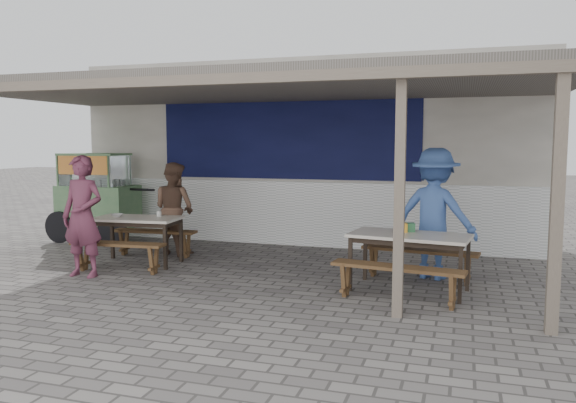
{
  "coord_description": "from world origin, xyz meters",
  "views": [
    {
      "loc": [
        3.02,
        -7.05,
        1.92
      ],
      "look_at": [
        0.51,
        0.9,
        1.05
      ],
      "focal_mm": 35.0,
      "sensor_mm": 36.0,
      "label": 1
    }
  ],
  "objects_px": {
    "bench_right_street": "(397,275)",
    "tissue_box": "(402,228)",
    "table_left": "(137,222)",
    "condiment_jar": "(159,214)",
    "bench_right_wall": "(419,257)",
    "vendor_cart": "(97,194)",
    "table_right": "(409,240)",
    "patron_right_table": "(435,214)",
    "condiment_bowl": "(117,215)",
    "donation_box": "(408,227)",
    "bench_left_street": "(118,250)",
    "patron_street_side": "(83,216)",
    "bench_left_wall": "(155,237)",
    "patron_wall_side": "(174,209)"
  },
  "relations": [
    {
      "from": "bench_right_street",
      "to": "tissue_box",
      "type": "height_order",
      "value": "tissue_box"
    },
    {
      "from": "table_left",
      "to": "condiment_jar",
      "type": "bearing_deg",
      "value": 28.95
    },
    {
      "from": "bench_right_wall",
      "to": "vendor_cart",
      "type": "bearing_deg",
      "value": 175.82
    },
    {
      "from": "table_right",
      "to": "patron_right_table",
      "type": "distance_m",
      "value": 0.9
    },
    {
      "from": "bench_right_wall",
      "to": "condiment_bowl",
      "type": "distance_m",
      "value": 4.74
    },
    {
      "from": "vendor_cart",
      "to": "donation_box",
      "type": "relative_size",
      "value": 12.5
    },
    {
      "from": "bench_right_wall",
      "to": "vendor_cart",
      "type": "xyz_separation_m",
      "value": [
        -6.26,
        1.35,
        0.59
      ]
    },
    {
      "from": "bench_left_street",
      "to": "patron_right_table",
      "type": "height_order",
      "value": "patron_right_table"
    },
    {
      "from": "table_right",
      "to": "bench_right_street",
      "type": "relative_size",
      "value": 0.98
    },
    {
      "from": "condiment_bowl",
      "to": "patron_street_side",
      "type": "bearing_deg",
      "value": -85.69
    },
    {
      "from": "patron_street_side",
      "to": "condiment_bowl",
      "type": "height_order",
      "value": "patron_street_side"
    },
    {
      "from": "donation_box",
      "to": "bench_right_wall",
      "type": "bearing_deg",
      "value": 72.59
    },
    {
      "from": "bench_left_street",
      "to": "bench_right_street",
      "type": "xyz_separation_m",
      "value": [
        4.15,
        -0.36,
        0.01
      ]
    },
    {
      "from": "table_left",
      "to": "bench_left_street",
      "type": "bearing_deg",
      "value": -90.0
    },
    {
      "from": "patron_street_side",
      "to": "bench_left_wall",
      "type": "bearing_deg",
      "value": 81.58
    },
    {
      "from": "bench_left_street",
      "to": "patron_wall_side",
      "type": "distance_m",
      "value": 1.56
    },
    {
      "from": "bench_right_wall",
      "to": "condiment_bowl",
      "type": "relative_size",
      "value": 9.29
    },
    {
      "from": "tissue_box",
      "to": "condiment_bowl",
      "type": "bearing_deg",
      "value": 177.22
    },
    {
      "from": "patron_right_table",
      "to": "donation_box",
      "type": "xyz_separation_m",
      "value": [
        -0.31,
        -0.63,
        -0.12
      ]
    },
    {
      "from": "patron_street_side",
      "to": "tissue_box",
      "type": "xyz_separation_m",
      "value": [
        4.45,
        0.72,
        -0.07
      ]
    },
    {
      "from": "vendor_cart",
      "to": "patron_right_table",
      "type": "distance_m",
      "value": 6.54
    },
    {
      "from": "table_left",
      "to": "condiment_jar",
      "type": "relative_size",
      "value": 16.28
    },
    {
      "from": "bench_left_street",
      "to": "bench_right_wall",
      "type": "distance_m",
      "value": 4.39
    },
    {
      "from": "donation_box",
      "to": "condiment_bowl",
      "type": "height_order",
      "value": "donation_box"
    },
    {
      "from": "tissue_box",
      "to": "condiment_jar",
      "type": "bearing_deg",
      "value": 173.68
    },
    {
      "from": "table_right",
      "to": "tissue_box",
      "type": "height_order",
      "value": "tissue_box"
    },
    {
      "from": "bench_right_street",
      "to": "tissue_box",
      "type": "distance_m",
      "value": 0.87
    },
    {
      "from": "vendor_cart",
      "to": "patron_wall_side",
      "type": "height_order",
      "value": "vendor_cart"
    },
    {
      "from": "bench_left_wall",
      "to": "bench_right_street",
      "type": "bearing_deg",
      "value": -25.53
    },
    {
      "from": "patron_wall_side",
      "to": "tissue_box",
      "type": "distance_m",
      "value": 4.15
    },
    {
      "from": "patron_wall_side",
      "to": "table_right",
      "type": "bearing_deg",
      "value": 179.93
    },
    {
      "from": "condiment_jar",
      "to": "bench_left_wall",
      "type": "bearing_deg",
      "value": 128.78
    },
    {
      "from": "bench_left_wall",
      "to": "patron_wall_side",
      "type": "relative_size",
      "value": 0.92
    },
    {
      "from": "bench_right_wall",
      "to": "condiment_jar",
      "type": "bearing_deg",
      "value": -171.58
    },
    {
      "from": "table_right",
      "to": "condiment_bowl",
      "type": "relative_size",
      "value": 9.1
    },
    {
      "from": "table_right",
      "to": "tissue_box",
      "type": "distance_m",
      "value": 0.22
    },
    {
      "from": "bench_right_street",
      "to": "patron_right_table",
      "type": "relative_size",
      "value": 0.88
    },
    {
      "from": "bench_left_wall",
      "to": "patron_right_table",
      "type": "bearing_deg",
      "value": -7.14
    },
    {
      "from": "table_left",
      "to": "bench_right_wall",
      "type": "xyz_separation_m",
      "value": [
        4.37,
        0.23,
        -0.33
      ]
    },
    {
      "from": "bench_right_street",
      "to": "vendor_cart",
      "type": "relative_size",
      "value": 0.75
    },
    {
      "from": "patron_wall_side",
      "to": "patron_street_side",
      "type": "bearing_deg",
      "value": 92.99
    },
    {
      "from": "tissue_box",
      "to": "condiment_jar",
      "type": "height_order",
      "value": "tissue_box"
    },
    {
      "from": "table_right",
      "to": "patron_street_side",
      "type": "relative_size",
      "value": 0.91
    },
    {
      "from": "patron_street_side",
      "to": "patron_wall_side",
      "type": "distance_m",
      "value": 1.89
    },
    {
      "from": "bench_right_wall",
      "to": "patron_street_side",
      "type": "distance_m",
      "value": 4.82
    },
    {
      "from": "patron_street_side",
      "to": "condiment_bowl",
      "type": "xyz_separation_m",
      "value": [
        -0.07,
        0.94,
        -0.1
      ]
    },
    {
      "from": "bench_left_wall",
      "to": "bench_right_street",
      "type": "xyz_separation_m",
      "value": [
        4.26,
        -1.58,
        0.01
      ]
    },
    {
      "from": "patron_wall_side",
      "to": "bench_right_street",
      "type": "bearing_deg",
      "value": 172.19
    },
    {
      "from": "table_left",
      "to": "bench_left_street",
      "type": "xyz_separation_m",
      "value": [
        0.05,
        -0.61,
        -0.33
      ]
    },
    {
      "from": "table_left",
      "to": "bench_left_street",
      "type": "distance_m",
      "value": 0.7
    }
  ]
}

